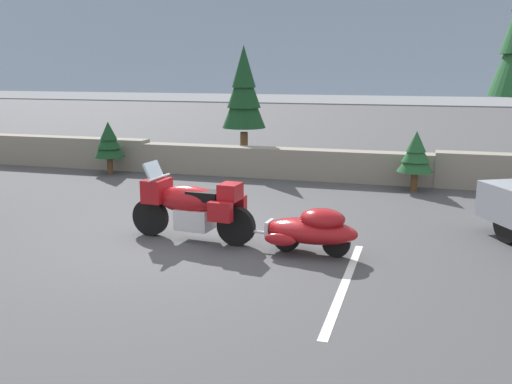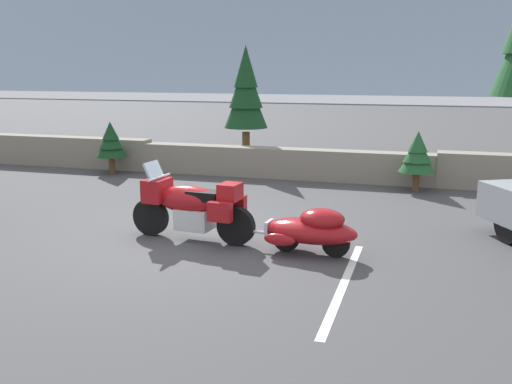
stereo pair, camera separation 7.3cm
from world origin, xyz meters
The scene contains 9 objects.
ground_plane centered at (0.00, 0.00, 0.00)m, with size 80.00×80.00×0.00m, color #424244.
stone_guard_wall centered at (0.20, 5.95, 0.43)m, with size 24.00×0.60×0.90m.
distant_ridgeline centered at (0.00, 95.98, 8.00)m, with size 240.00×80.00×16.00m, color #8C9EB7.
touring_motorcycle centered at (-0.06, -0.14, 0.62)m, with size 2.31×0.86×1.33m.
car_shaped_trailer centered at (2.08, -0.32, 0.41)m, with size 2.22×0.85×0.76m.
pine_tree_secondary centered at (-1.51, 7.49, 2.25)m, with size 1.30×1.30×3.59m.
pine_sapling_near centered at (-4.75, 5.19, 0.92)m, with size 0.86×0.86×1.47m.
pine_sapling_farther centered at (3.54, 5.17, 0.91)m, with size 0.86×0.86×1.46m.
parking_stripe_marker centered at (2.77, -1.50, 0.00)m, with size 0.12×3.60×0.01m, color silver.
Camera 1 is at (3.71, -9.07, 2.91)m, focal length 40.58 mm.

